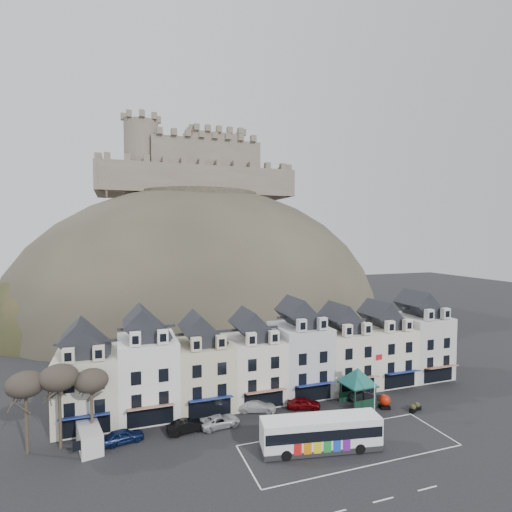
{
  "coord_description": "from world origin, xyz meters",
  "views": [
    {
      "loc": [
        -20.23,
        -33.31,
        21.72
      ],
      "look_at": [
        -0.23,
        24.0,
        18.45
      ],
      "focal_mm": 28.0,
      "sensor_mm": 36.0,
      "label": 1
    }
  ],
  "objects_px": {
    "flagpole": "(375,380)",
    "white_van": "(89,438)",
    "car_navy": "(123,436)",
    "car_silver": "(220,421)",
    "car_white": "(256,405)",
    "car_black": "(187,426)",
    "bus": "(321,432)",
    "car_charcoal": "(364,395)",
    "car_maroon": "(304,403)",
    "red_buoy": "(385,401)",
    "bus_shelter": "(358,376)"
  },
  "relations": [
    {
      "from": "car_black",
      "to": "car_white",
      "type": "bearing_deg",
      "value": -84.52
    },
    {
      "from": "car_charcoal",
      "to": "car_black",
      "type": "bearing_deg",
      "value": 95.09
    },
    {
      "from": "car_white",
      "to": "car_maroon",
      "type": "distance_m",
      "value": 5.96
    },
    {
      "from": "bus_shelter",
      "to": "car_black",
      "type": "height_order",
      "value": "bus_shelter"
    },
    {
      "from": "white_van",
      "to": "car_charcoal",
      "type": "bearing_deg",
      "value": -9.7
    },
    {
      "from": "car_black",
      "to": "car_charcoal",
      "type": "distance_m",
      "value": 23.38
    },
    {
      "from": "bus",
      "to": "red_buoy",
      "type": "relative_size",
      "value": 7.18
    },
    {
      "from": "red_buoy",
      "to": "car_white",
      "type": "height_order",
      "value": "red_buoy"
    },
    {
      "from": "bus",
      "to": "car_black",
      "type": "height_order",
      "value": "bus"
    },
    {
      "from": "bus",
      "to": "car_white",
      "type": "height_order",
      "value": "bus"
    },
    {
      "from": "flagpole",
      "to": "car_white",
      "type": "height_order",
      "value": "flagpole"
    },
    {
      "from": "car_white",
      "to": "car_maroon",
      "type": "height_order",
      "value": "car_white"
    },
    {
      "from": "car_navy",
      "to": "car_maroon",
      "type": "bearing_deg",
      "value": -97.62
    },
    {
      "from": "car_black",
      "to": "bus",
      "type": "bearing_deg",
      "value": -133.59
    },
    {
      "from": "red_buoy",
      "to": "white_van",
      "type": "height_order",
      "value": "white_van"
    },
    {
      "from": "white_van",
      "to": "car_silver",
      "type": "height_order",
      "value": "white_van"
    },
    {
      "from": "flagpole",
      "to": "car_charcoal",
      "type": "bearing_deg",
      "value": 71.63
    },
    {
      "from": "red_buoy",
      "to": "car_silver",
      "type": "distance_m",
      "value": 20.74
    },
    {
      "from": "car_silver",
      "to": "car_black",
      "type": "bearing_deg",
      "value": 83.82
    },
    {
      "from": "car_white",
      "to": "car_black",
      "type": "bearing_deg",
      "value": 126.47
    },
    {
      "from": "bus",
      "to": "car_charcoal",
      "type": "bearing_deg",
      "value": 48.44
    },
    {
      "from": "car_silver",
      "to": "car_maroon",
      "type": "bearing_deg",
      "value": -91.63
    },
    {
      "from": "bus_shelter",
      "to": "red_buoy",
      "type": "distance_m",
      "value": 4.35
    },
    {
      "from": "flagpole",
      "to": "car_navy",
      "type": "distance_m",
      "value": 29.01
    },
    {
      "from": "bus",
      "to": "car_black",
      "type": "bearing_deg",
      "value": 156.54
    },
    {
      "from": "car_silver",
      "to": "car_white",
      "type": "bearing_deg",
      "value": -72.08
    },
    {
      "from": "car_maroon",
      "to": "car_navy",
      "type": "bearing_deg",
      "value": 111.76
    },
    {
      "from": "car_maroon",
      "to": "car_charcoal",
      "type": "xyz_separation_m",
      "value": [
        8.6,
        -0.31,
        -0.03
      ]
    },
    {
      "from": "flagpole",
      "to": "car_black",
      "type": "distance_m",
      "value": 22.52
    },
    {
      "from": "bus_shelter",
      "to": "car_navy",
      "type": "bearing_deg",
      "value": 176.41
    },
    {
      "from": "bus_shelter",
      "to": "car_maroon",
      "type": "relative_size",
      "value": 1.83
    },
    {
      "from": "car_navy",
      "to": "car_maroon",
      "type": "xyz_separation_m",
      "value": [
        21.4,
        1.13,
        -0.01
      ]
    },
    {
      "from": "red_buoy",
      "to": "car_black",
      "type": "distance_m",
      "value": 24.49
    },
    {
      "from": "car_navy",
      "to": "red_buoy",
      "type": "bearing_deg",
      "value": -104.45
    },
    {
      "from": "flagpole",
      "to": "car_silver",
      "type": "relative_size",
      "value": 1.68
    },
    {
      "from": "bus_shelter",
      "to": "car_black",
      "type": "xyz_separation_m",
      "value": [
        -21.73,
        0.14,
        -3.03
      ]
    },
    {
      "from": "car_navy",
      "to": "white_van",
      "type": "bearing_deg",
      "value": 79.36
    },
    {
      "from": "bus",
      "to": "car_white",
      "type": "distance_m",
      "value": 11.1
    },
    {
      "from": "car_navy",
      "to": "car_charcoal",
      "type": "relative_size",
      "value": 1.03
    },
    {
      "from": "car_white",
      "to": "white_van",
      "type": "bearing_deg",
      "value": 118.46
    },
    {
      "from": "car_navy",
      "to": "car_maroon",
      "type": "relative_size",
      "value": 1.02
    },
    {
      "from": "car_black",
      "to": "car_maroon",
      "type": "distance_m",
      "value": 14.82
    },
    {
      "from": "red_buoy",
      "to": "car_charcoal",
      "type": "relative_size",
      "value": 0.42
    },
    {
      "from": "bus",
      "to": "flagpole",
      "type": "distance_m",
      "value": 11.06
    },
    {
      "from": "car_navy",
      "to": "car_silver",
      "type": "distance_m",
      "value": 10.4
    },
    {
      "from": "car_maroon",
      "to": "car_silver",
      "type": "bearing_deg",
      "value": 114.27
    },
    {
      "from": "bus",
      "to": "car_charcoal",
      "type": "xyz_separation_m",
      "value": [
        11.19,
        8.87,
        -1.22
      ]
    },
    {
      "from": "flagpole",
      "to": "white_van",
      "type": "distance_m",
      "value": 32.15
    },
    {
      "from": "white_van",
      "to": "car_white",
      "type": "xyz_separation_m",
      "value": [
        18.82,
        2.5,
        -0.37
      ]
    },
    {
      "from": "bus",
      "to": "bus_shelter",
      "type": "bearing_deg",
      "value": 49.69
    }
  ]
}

